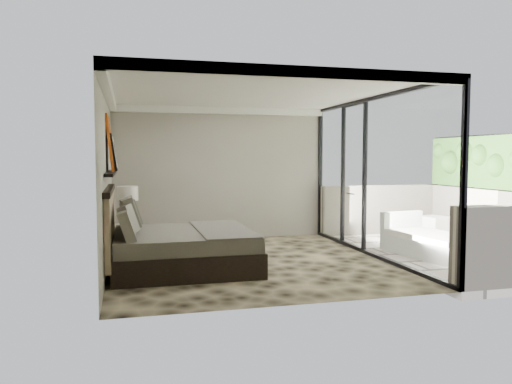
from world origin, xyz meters
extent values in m
plane|color=black|center=(0.00, 0.00, 0.00)|extent=(5.00, 5.00, 0.00)
cube|color=silver|center=(0.00, 0.00, 2.79)|extent=(4.50, 5.00, 0.02)
cube|color=gray|center=(0.00, 2.49, 1.40)|extent=(4.50, 0.02, 2.80)
cube|color=gray|center=(-2.24, 0.00, 1.40)|extent=(0.02, 5.00, 2.80)
cube|color=white|center=(2.25, 0.00, 1.40)|extent=(0.08, 5.00, 2.80)
cube|color=#BAAE9E|center=(3.75, 0.00, -0.06)|extent=(3.00, 5.00, 0.12)
cube|color=#BCAC98|center=(5.10, 0.00, 0.55)|extent=(0.30, 5.00, 1.10)
cube|color=black|center=(-2.18, 0.10, 1.50)|extent=(0.12, 2.20, 0.05)
cube|color=black|center=(-1.09, -0.23, 0.18)|extent=(2.15, 2.05, 0.37)
cube|color=#514E43|center=(-1.09, -0.23, 0.48)|extent=(2.09, 1.99, 0.23)
cube|color=#4E4D44|center=(-0.48, -0.23, 0.60)|extent=(0.82, 2.03, 0.03)
cube|color=#997A61|center=(-2.20, -0.23, 0.72)|extent=(0.08, 2.15, 1.03)
cube|color=black|center=(-1.99, 1.39, 0.26)|extent=(0.58, 0.58, 0.52)
cone|color=black|center=(-1.94, 1.40, 0.62)|extent=(0.22, 0.22, 0.20)
cone|color=black|center=(-1.94, 1.40, 0.82)|extent=(0.22, 0.22, 0.20)
cylinder|color=white|center=(-1.94, 1.40, 1.09)|extent=(0.38, 0.38, 0.26)
cube|color=#B11D0F|center=(-2.19, 0.45, 1.97)|extent=(0.13, 0.90, 0.90)
cube|color=black|center=(-2.14, 0.36, 1.82)|extent=(0.11, 0.50, 0.60)
cube|color=silver|center=(4.45, 1.40, 0.24)|extent=(0.59, 0.59, 0.48)
cube|color=silver|center=(3.27, -0.29, 0.16)|extent=(1.13, 1.90, 0.31)
cube|color=white|center=(3.27, -0.29, 0.36)|extent=(1.07, 1.78, 0.09)
cube|color=silver|center=(3.16, 0.54, 0.51)|extent=(0.91, 0.25, 0.39)
camera|label=1|loc=(-1.91, -7.99, 1.75)|focal=35.00mm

